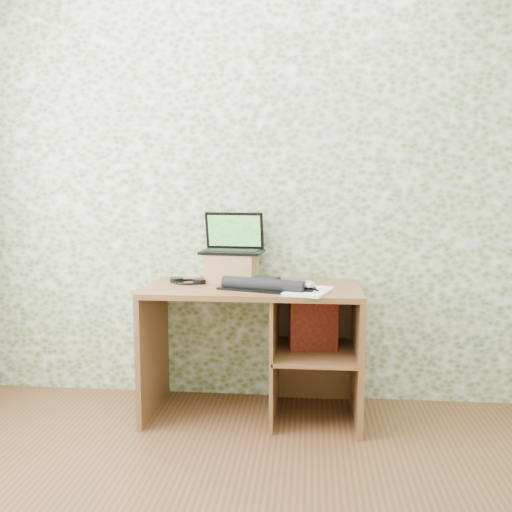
# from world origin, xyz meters

# --- Properties ---
(wall_back) EXTENTS (3.50, 0.00, 3.50)m
(wall_back) POSITION_xyz_m (0.00, 1.75, 1.30)
(wall_back) COLOR white
(wall_back) RESTS_ON ground
(desk) EXTENTS (1.20, 0.60, 0.75)m
(desk) POSITION_xyz_m (0.08, 1.47, 0.48)
(desk) COLOR brown
(desk) RESTS_ON floor
(riser) EXTENTS (0.30, 0.26, 0.17)m
(riser) POSITION_xyz_m (-0.14, 1.58, 0.83)
(riser) COLOR #A8744B
(riser) RESTS_ON desk
(laptop) EXTENTS (0.37, 0.28, 0.24)m
(laptop) POSITION_xyz_m (-0.14, 1.62, 0.97)
(laptop) COLOR black
(laptop) RESTS_ON riser
(keyboard) EXTENTS (0.51, 0.38, 0.07)m
(keyboard) POSITION_xyz_m (0.07, 1.36, 0.77)
(keyboard) COLOR black
(keyboard) RESTS_ON desk
(headphones) EXTENTS (0.22, 0.19, 0.03)m
(headphones) POSITION_xyz_m (-0.39, 1.51, 0.76)
(headphones) COLOR black
(headphones) RESTS_ON desk
(notepad) EXTENTS (0.28, 0.34, 0.01)m
(notepad) POSITION_xyz_m (0.31, 1.28, 0.76)
(notepad) COLOR white
(notepad) RESTS_ON desk
(mouse) EXTENTS (0.09, 0.12, 0.04)m
(mouse) POSITION_xyz_m (0.31, 1.27, 0.78)
(mouse) COLOR silver
(mouse) RESTS_ON notepad
(pen) EXTENTS (0.05, 0.14, 0.01)m
(pen) POSITION_xyz_m (0.34, 1.31, 0.77)
(pen) COLOR black
(pen) RESTS_ON notepad
(red_box) EXTENTS (0.28, 0.13, 0.32)m
(red_box) POSITION_xyz_m (0.34, 1.44, 0.55)
(red_box) COLOR maroon
(red_box) RESTS_ON desk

